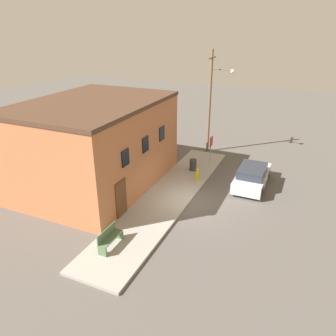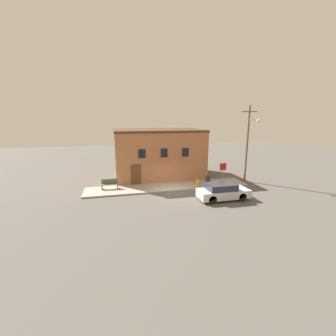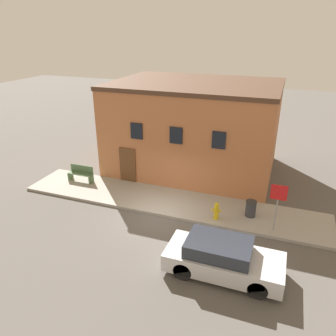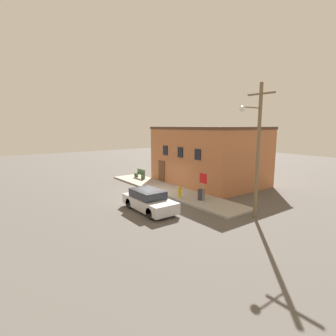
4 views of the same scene
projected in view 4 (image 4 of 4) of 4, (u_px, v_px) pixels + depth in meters
The scene contains 9 objects.
ground_plane at pixel (154, 193), 22.17m from camera, with size 80.00×80.00×0.00m, color #56514C.
sidewalk at pixel (168, 190), 23.01m from camera, with size 16.10×2.90×0.15m.
brick_building at pixel (209, 155), 25.60m from camera, with size 9.91×7.26×5.54m.
fire_hydrant at pixel (180, 192), 20.23m from camera, with size 0.48×0.23×0.87m.
stop_sign at pixel (203, 183), 17.91m from camera, with size 0.69×0.06×2.27m.
bench at pixel (140, 174), 27.71m from camera, with size 1.51×0.44×0.95m.
trash_bin at pixel (201, 195), 19.54m from camera, with size 0.52×0.52×0.79m.
utility_pole at pixel (257, 146), 15.49m from camera, with size 1.80×1.90×8.09m.
parked_car at pixel (149, 201), 17.43m from camera, with size 4.31×1.81×1.40m.
Camera 4 is at (18.05, -11.85, 5.59)m, focal length 28.00 mm.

